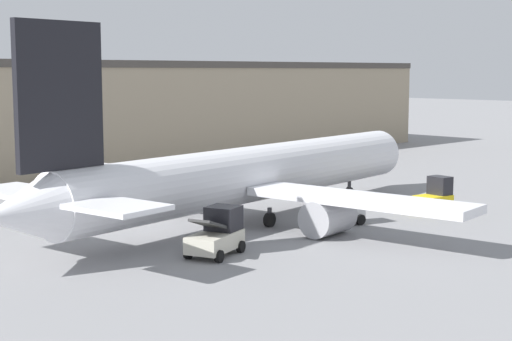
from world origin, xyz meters
name	(u,v)px	position (x,y,z in m)	size (l,w,h in m)	color
ground_plane	(256,219)	(0.00, 0.00, 0.00)	(400.00, 400.00, 0.00)	gray
terminal_building	(106,114)	(9.35, 31.04, 5.35)	(89.34, 12.76, 10.69)	gray
airplane	(246,175)	(-1.06, -0.13, 3.01)	(39.84, 31.63, 12.17)	white
ground_crew_worker	(437,191)	(13.32, -5.35, 0.95)	(0.39, 0.39, 1.78)	#1E2338
baggage_tug	(435,197)	(10.46, -7.05, 1.09)	(2.66, 2.19, 2.47)	yellow
belt_loader_truck	(218,233)	(-8.62, -5.76, 1.15)	(3.93, 3.02, 2.50)	beige
pushback_tug	(343,209)	(2.64, -5.21, 0.96)	(3.20, 2.47, 2.09)	silver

